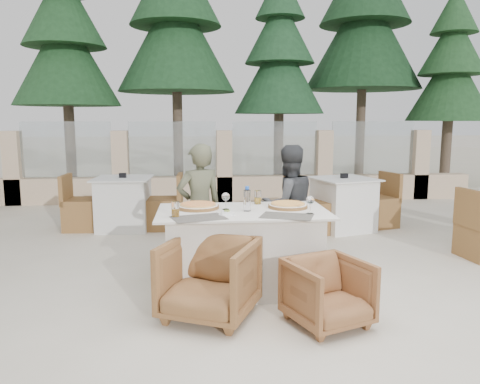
{
  "coord_description": "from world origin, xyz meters",
  "views": [
    {
      "loc": [
        -0.53,
        -4.37,
        1.62
      ],
      "look_at": [
        -0.11,
        0.22,
        0.9
      ],
      "focal_mm": 35.0,
      "sensor_mm": 36.0,
      "label": 1
    }
  ],
  "objects": [
    {
      "name": "bg_table_b",
      "position": [
        1.59,
        2.21,
        0.39
      ],
      "size": [
        1.8,
        1.24,
        0.77
      ],
      "primitive_type": null,
      "rotation": [
        0.0,
        0.0,
        0.28
      ],
      "color": "white",
      "rests_on": "ground"
    },
    {
      "name": "pine_far_right",
      "position": [
        5.5,
        6.5,
        2.25
      ],
      "size": [
        1.98,
        1.98,
        4.5
      ],
      "primitive_type": "cone",
      "color": "#234E26",
      "rests_on": "ground"
    },
    {
      "name": "pine_centre",
      "position": [
        1.5,
        7.2,
        2.5
      ],
      "size": [
        2.2,
        2.2,
        5.0
      ],
      "primitive_type": "cone",
      "color": "#204B29",
      "rests_on": "ground"
    },
    {
      "name": "beer_glass_right",
      "position": [
        0.07,
        0.25,
        0.84
      ],
      "size": [
        0.08,
        0.08,
        0.14
      ],
      "primitive_type": "cylinder",
      "rotation": [
        0.0,
        0.0,
        0.26
      ],
      "color": "gold",
      "rests_on": "dining_table"
    },
    {
      "name": "pizza_left",
      "position": [
        -0.53,
        0.06,
        0.8
      ],
      "size": [
        0.53,
        0.53,
        0.05
      ],
      "primitive_type": "cylinder",
      "rotation": [
        0.0,
        0.0,
        -0.42
      ],
      "color": "#E1561E",
      "rests_on": "dining_table"
    },
    {
      "name": "olive_dish",
      "position": [
        -0.27,
        -0.26,
        0.79
      ],
      "size": [
        0.14,
        0.14,
        0.04
      ],
      "primitive_type": null,
      "rotation": [
        0.0,
        0.0,
        -0.27
      ],
      "color": "white",
      "rests_on": "dining_table"
    },
    {
      "name": "pine_far_left",
      "position": [
        -3.5,
        7.0,
        2.75
      ],
      "size": [
        2.42,
        2.42,
        5.5
      ],
      "primitive_type": "cone",
      "color": "#1F4924",
      "rests_on": "ground"
    },
    {
      "name": "beer_glass_left",
      "position": [
        -0.73,
        -0.31,
        0.84
      ],
      "size": [
        0.08,
        0.08,
        0.14
      ],
      "primitive_type": "cylinder",
      "rotation": [
        0.0,
        0.0,
        0.15
      ],
      "color": "orange",
      "rests_on": "dining_table"
    },
    {
      "name": "sand_patch",
      "position": [
        0.0,
        14.0,
        0.01
      ],
      "size": [
        30.0,
        16.0,
        0.01
      ],
      "primitive_type": "cube",
      "color": "beige",
      "rests_on": "ground"
    },
    {
      "name": "armchair_far_right",
      "position": [
        0.33,
        0.86,
        0.28
      ],
      "size": [
        0.76,
        0.78,
        0.56
      ],
      "primitive_type": "imported",
      "rotation": [
        0.0,
        0.0,
        2.82
      ],
      "color": "olive",
      "rests_on": "ground"
    },
    {
      "name": "dining_table",
      "position": [
        -0.11,
        -0.08,
        0.39
      ],
      "size": [
        1.6,
        0.9,
        0.77
      ],
      "primitive_type": null,
      "color": "silver",
      "rests_on": "ground"
    },
    {
      "name": "wine_glass_corner",
      "position": [
        0.48,
        -0.29,
        0.86
      ],
      "size": [
        0.08,
        0.08,
        0.18
      ],
      "primitive_type": null,
      "rotation": [
        0.0,
        0.0,
        0.03
      ],
      "color": "white",
      "rests_on": "dining_table"
    },
    {
      "name": "placemat_near_left",
      "position": [
        -0.53,
        -0.38,
        0.77
      ],
      "size": [
        0.52,
        0.42,
        0.0
      ],
      "primitive_type": "cube",
      "rotation": [
        0.0,
        0.0,
        0.3
      ],
      "color": "#555049",
      "rests_on": "dining_table"
    },
    {
      "name": "diner_right",
      "position": [
        0.46,
        0.63,
        0.67
      ],
      "size": [
        0.77,
        0.66,
        1.35
      ],
      "primitive_type": "imported",
      "rotation": [
        0.0,
        0.0,
        3.41
      ],
      "color": "#36383B",
      "rests_on": "ground"
    },
    {
      "name": "ground",
      "position": [
        0.0,
        0.0,
        0.0
      ],
      "size": [
        80.0,
        80.0,
        0.0
      ],
      "primitive_type": "plane",
      "color": "beige",
      "rests_on": "ground"
    },
    {
      "name": "bg_table_a",
      "position": [
        -1.62,
        2.56,
        0.39
      ],
      "size": [
        1.67,
        0.88,
        0.77
      ],
      "primitive_type": null,
      "rotation": [
        0.0,
        0.0,
        -0.04
      ],
      "color": "silver",
      "rests_on": "ground"
    },
    {
      "name": "water_bottle",
      "position": [
        -0.07,
        -0.1,
        0.89
      ],
      "size": [
        0.09,
        0.09,
        0.23
      ],
      "primitive_type": "cylinder",
      "rotation": [
        0.0,
        0.0,
        -0.32
      ],
      "color": "silver",
      "rests_on": "dining_table"
    },
    {
      "name": "pine_mid_right",
      "position": [
        3.8,
        7.8,
        3.4
      ],
      "size": [
        2.99,
        2.99,
        6.8
      ],
      "primitive_type": "cone",
      "color": "#1A4020",
      "rests_on": "ground"
    },
    {
      "name": "armchair_near_left",
      "position": [
        -0.45,
        -0.69,
        0.33
      ],
      "size": [
        0.93,
        0.94,
        0.65
      ],
      "primitive_type": "imported",
      "rotation": [
        0.0,
        0.0,
        -0.42
      ],
      "color": "brown",
      "rests_on": "ground"
    },
    {
      "name": "wine_glass_centre",
      "position": [
        -0.27,
        -0.02,
        0.86
      ],
      "size": [
        0.1,
        0.1,
        0.18
      ],
      "primitive_type": null,
      "rotation": [
        0.0,
        0.0,
        0.36
      ],
      "color": "silver",
      "rests_on": "dining_table"
    },
    {
      "name": "diner_left",
      "position": [
        -0.51,
        0.55,
        0.68
      ],
      "size": [
        0.58,
        0.47,
        1.37
      ],
      "primitive_type": "imported",
      "rotation": [
        0.0,
        0.0,
        3.48
      ],
      "color": "#50523B",
      "rests_on": "ground"
    },
    {
      "name": "armchair_near_right",
      "position": [
        0.48,
        -0.93,
        0.27
      ],
      "size": [
        0.74,
        0.75,
        0.53
      ],
      "primitive_type": "imported",
      "rotation": [
        0.0,
        0.0,
        0.37
      ],
      "color": "brown",
      "rests_on": "ground"
    },
    {
      "name": "perimeter_wall_far",
      "position": [
        0.0,
        4.8,
        0.8
      ],
      "size": [
        10.0,
        0.34,
        1.6
      ],
      "primitive_type": null,
      "color": "beige",
      "rests_on": "ground"
    },
    {
      "name": "pizza_right",
      "position": [
        0.34,
        0.03,
        0.79
      ],
      "size": [
        0.48,
        0.48,
        0.05
      ],
      "primitive_type": "cylinder",
      "rotation": [
        0.0,
        0.0,
        -0.33
      ],
      "color": "orange",
      "rests_on": "dining_table"
    },
    {
      "name": "armchair_far_left",
      "position": [
        -0.33,
        0.64,
        0.32
      ],
      "size": [
        0.89,
        0.9,
        0.65
      ],
      "primitive_type": "imported",
      "rotation": [
        0.0,
        0.0,
        2.8
      ],
      "color": "olive",
      "rests_on": "ground"
    },
    {
      "name": "pine_mid_left",
      "position": [
        -1.0,
        7.5,
        3.25
      ],
      "size": [
        2.86,
        2.86,
        6.5
      ],
      "primitive_type": "cone",
      "color": "#1E4925",
      "rests_on": "ground"
    },
    {
      "name": "placemat_near_right",
      "position": [
        0.25,
        -0.37,
        0.77
      ],
      "size": [
        0.53,
        0.44,
        0.0
      ],
      "primitive_type": "cube",
      "rotation": [
        0.0,
        0.0,
        -0.36
      ],
      "color": "#534F47",
      "rests_on": "dining_table"
    }
  ]
}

